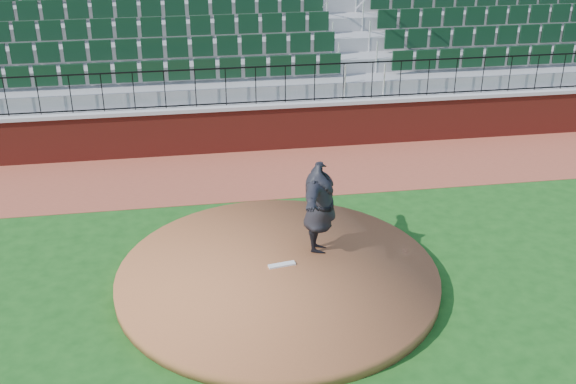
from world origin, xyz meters
name	(u,v)px	position (x,y,z in m)	size (l,w,h in m)	color
ground	(300,289)	(0.00, 0.00, 0.00)	(90.00, 90.00, 0.00)	#164A15
warning_track	(264,172)	(0.00, 5.40, 0.01)	(34.00, 3.20, 0.01)	brown
field_wall	(257,128)	(0.00, 7.00, 0.60)	(34.00, 0.35, 1.20)	maroon
wall_cap	(256,106)	(0.00, 7.00, 1.25)	(34.00, 0.45, 0.10)	#B7B7B7
wall_railing	(256,86)	(0.00, 7.00, 1.80)	(34.00, 0.05, 1.00)	black
seating_stands	(245,42)	(0.00, 9.72, 2.30)	(34.00, 5.10, 4.60)	gray
concourse_wall	(236,8)	(0.00, 12.52, 2.75)	(34.00, 0.50, 5.50)	maroon
pitchers_mound	(278,277)	(-0.38, 0.29, 0.12)	(6.03, 6.03, 0.25)	brown
pitching_rubber	(282,265)	(-0.28, 0.48, 0.27)	(0.52, 0.13, 0.03)	white
pitcher	(320,209)	(0.53, 0.95, 1.17)	(2.26, 0.61, 1.84)	black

